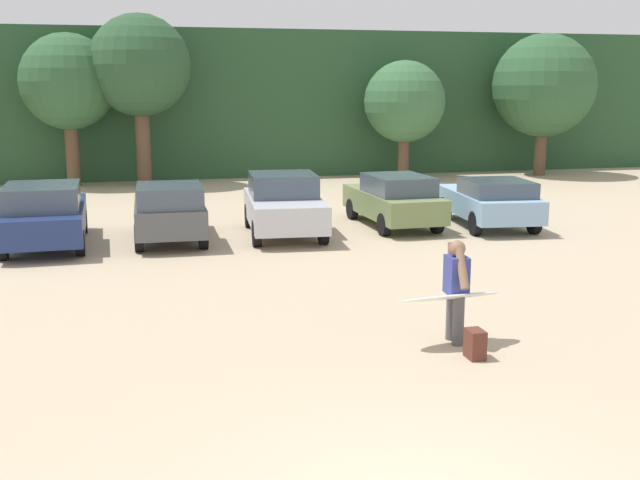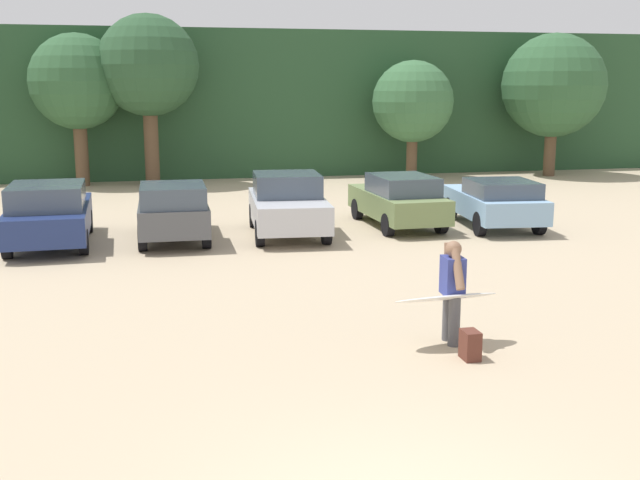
# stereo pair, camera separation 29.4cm
# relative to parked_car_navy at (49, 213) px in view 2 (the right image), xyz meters

# --- Properties ---
(hillside_ridge) EXTENTS (108.00, 12.00, 6.51)m
(hillside_ridge) POSITION_rel_parked_car_navy_xyz_m (4.75, 19.65, 2.42)
(hillside_ridge) COLOR #284C2D
(hillside_ridge) RESTS_ON ground_plane
(tree_center_right) EXTENTS (3.85, 3.85, 6.16)m
(tree_center_right) POSITION_rel_parked_car_navy_xyz_m (-0.09, 12.49, 3.35)
(tree_center_right) COLOR brown
(tree_center_right) RESTS_ON ground_plane
(tree_left) EXTENTS (4.10, 4.10, 6.93)m
(tree_left) POSITION_rel_parked_car_navy_xyz_m (2.73, 12.07, 3.98)
(tree_left) COLOR brown
(tree_left) RESTS_ON ground_plane
(tree_center_left) EXTENTS (3.56, 3.56, 5.16)m
(tree_center_left) POSITION_rel_parked_car_navy_xyz_m (13.99, 11.91, 2.52)
(tree_center_left) COLOR brown
(tree_center_left) RESTS_ON ground_plane
(tree_far_left) EXTENTS (4.63, 4.63, 6.38)m
(tree_far_left) POSITION_rel_parked_car_navy_xyz_m (20.52, 11.57, 3.21)
(tree_far_left) COLOR brown
(tree_far_left) RESTS_ON ground_plane
(parked_car_navy) EXTENTS (2.09, 4.71, 1.64)m
(parked_car_navy) POSITION_rel_parked_car_navy_xyz_m (0.00, 0.00, 0.00)
(parked_car_navy) COLOR navy
(parked_car_navy) RESTS_ON ground_plane
(parked_car_dark_gray) EXTENTS (1.86, 4.10, 1.60)m
(parked_car_dark_gray) POSITION_rel_parked_car_navy_xyz_m (3.14, -0.12, -0.00)
(parked_car_dark_gray) COLOR #4C4F54
(parked_car_dark_gray) RESTS_ON ground_plane
(parked_car_silver) EXTENTS (2.25, 4.39, 1.70)m
(parked_car_silver) POSITION_rel_parked_car_navy_xyz_m (6.25, 0.08, 0.02)
(parked_car_silver) COLOR silver
(parked_car_silver) RESTS_ON ground_plane
(parked_car_olive_green) EXTENTS (1.89, 4.39, 1.54)m
(parked_car_olive_green) POSITION_rel_parked_car_navy_xyz_m (9.65, 0.63, -0.04)
(parked_car_olive_green) COLOR #6B7F4C
(parked_car_olive_green) RESTS_ON ground_plane
(parked_car_sky_blue) EXTENTS (2.29, 4.38, 1.44)m
(parked_car_sky_blue) POSITION_rel_parked_car_navy_xyz_m (12.35, -0.09, -0.08)
(parked_car_sky_blue) COLOR #84ADD1
(parked_car_sky_blue) RESTS_ON ground_plane
(person_adult) EXTENTS (0.33, 0.77, 1.68)m
(person_adult) POSITION_rel_parked_car_navy_xyz_m (7.17, -9.55, 0.11)
(person_adult) COLOR #4C4C51
(person_adult) RESTS_ON ground_plane
(surfboard_white) EXTENTS (1.79, 0.61, 0.23)m
(surfboard_white) POSITION_rel_parked_car_navy_xyz_m (7.03, -9.65, -0.05)
(surfboard_white) COLOR white
(backpack_dropped) EXTENTS (0.24, 0.34, 0.45)m
(backpack_dropped) POSITION_rel_parked_car_navy_xyz_m (7.16, -10.33, -0.61)
(backpack_dropped) COLOR #592D23
(backpack_dropped) RESTS_ON ground_plane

